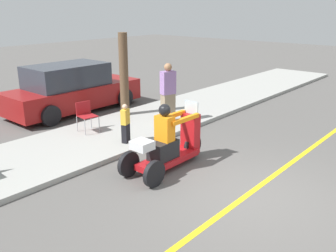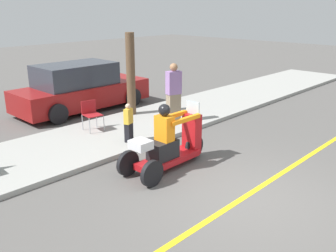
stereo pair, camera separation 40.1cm
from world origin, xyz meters
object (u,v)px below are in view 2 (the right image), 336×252
spectator_end_of_line (129,124)px  motorcycle_trike (169,146)px  tree_trunk (131,74)px  parked_car_lot_center (80,88)px  spectator_far_back (174,94)px  folding_chair_curbside (91,112)px

spectator_end_of_line → motorcycle_trike: bearing=-100.0°
spectator_end_of_line → tree_trunk: bearing=47.4°
motorcycle_trike → tree_trunk: (2.07, 3.62, 0.88)m
motorcycle_trike → parked_car_lot_center: size_ratio=0.49×
parked_car_lot_center → tree_trunk: tree_trunk is taller
spectator_far_back → parked_car_lot_center: bearing=104.3°
folding_chair_curbside → tree_trunk: bearing=12.1°
spectator_far_back → tree_trunk: size_ratio=0.68×
motorcycle_trike → spectator_end_of_line: motorcycle_trike is taller
motorcycle_trike → tree_trunk: size_ratio=0.89×
folding_chair_curbside → parked_car_lot_center: (1.25, 2.37, 0.14)m
parked_car_lot_center → folding_chair_curbside: bearing=-117.8°
spectator_end_of_line → parked_car_lot_center: parked_car_lot_center is taller
spectator_end_of_line → folding_chair_curbside: spectator_end_of_line is taller
motorcycle_trike → spectator_far_back: size_ratio=1.30×
motorcycle_trike → folding_chair_curbside: bearing=86.0°
motorcycle_trike → tree_trunk: tree_trunk is taller
parked_car_lot_center → tree_trunk: bearing=-73.3°
spectator_far_back → folding_chair_curbside: bearing=151.7°
parked_car_lot_center → spectator_far_back: bearing=-75.7°
folding_chair_curbside → motorcycle_trike: bearing=-94.0°
motorcycle_trike → folding_chair_curbside: size_ratio=2.81×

